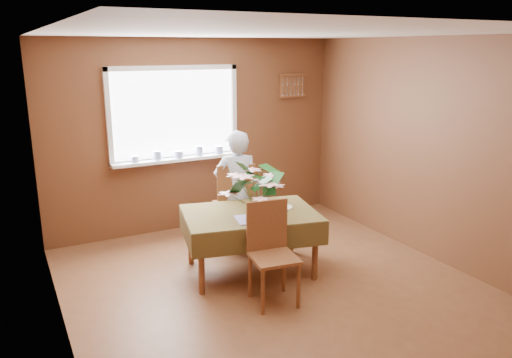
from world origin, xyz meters
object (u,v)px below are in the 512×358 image
dining_table (250,219)px  flower_bouquet (256,188)px  seated_woman (237,191)px  chair_near (271,248)px  chair_far (235,202)px

dining_table → flower_bouquet: size_ratio=2.73×
seated_woman → chair_near: bearing=93.0°
dining_table → flower_bouquet: (-0.02, -0.18, 0.40)m
chair_far → seated_woman: (-0.01, -0.07, 0.16)m
chair_far → dining_table: bearing=92.5°
dining_table → chair_far: size_ratio=1.48×
chair_near → seated_woman: bearing=87.1°
seated_woman → flower_bouquet: seated_woman is taller
dining_table → chair_near: chair_near is taller
chair_near → seated_woman: size_ratio=0.66×
seated_woman → dining_table: bearing=91.6°
chair_near → seated_woman: seated_woman is taller
dining_table → chair_near: bearing=-87.1°
dining_table → chair_near: size_ratio=1.62×
chair_far → chair_near: size_ratio=1.10×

